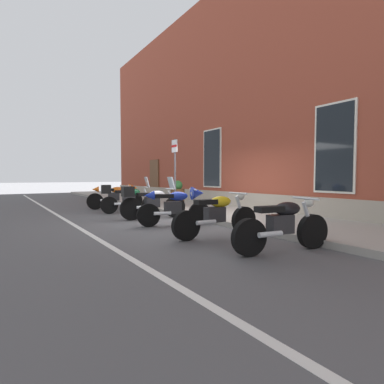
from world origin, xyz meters
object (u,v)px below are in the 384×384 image
Objects in this scene: parking_sign at (175,164)px; barrel_planter at (178,195)px; motorcycle_blue_sport at (177,204)px; motorcycle_green_touring at (127,198)px; motorcycle_orange_sport at (117,195)px; motorcycle_black_naked at (283,225)px; motorcycle_silver_touring at (150,201)px; motorcycle_yellow_naked at (218,215)px.

barrel_planter is at bearing 145.01° from parking_sign.
motorcycle_green_touring is at bearing -178.22° from motorcycle_blue_sport.
parking_sign is (-2.46, 1.36, 1.19)m from motorcycle_blue_sport.
motorcycle_black_naked is at bearing -0.26° from motorcycle_orange_sport.
motorcycle_silver_touring is 1.50m from motorcycle_blue_sport.
motorcycle_black_naked is (8.38, -0.04, -0.09)m from motorcycle_orange_sport.
motorcycle_silver_touring is 0.98× the size of motorcycle_yellow_naked.
parking_sign is (0.91, 1.47, 1.21)m from motorcycle_green_touring.
motorcycle_green_touring is 2.02× the size of barrel_planter.
motorcycle_green_touring is 0.82× the size of parking_sign.
barrel_planter is (-0.11, 2.18, 0.04)m from motorcycle_green_touring.
motorcycle_blue_sport is (4.92, -0.09, 0.01)m from motorcycle_orange_sport.
motorcycle_blue_sport is (1.50, 0.07, 0.02)m from motorcycle_silver_touring.
motorcycle_green_touring is 6.84m from motorcycle_black_naked.
motorcycle_silver_touring is (3.42, -0.16, -0.01)m from motorcycle_orange_sport.
parking_sign reaches higher than motorcycle_black_naked.
motorcycle_silver_touring is at bearing -47.27° from barrel_planter.
barrel_planter is (-1.02, 0.71, -1.17)m from parking_sign.
motorcycle_orange_sport reaches higher than motorcycle_yellow_naked.
motorcycle_silver_touring is 4.97m from motorcycle_black_naked.
motorcycle_blue_sport is at bearing 2.74° from motorcycle_silver_touring.
motorcycle_yellow_naked is 0.85× the size of parking_sign.
barrel_planter is (-6.95, 2.02, 0.11)m from motorcycle_black_naked.
motorcycle_green_touring is at bearing -121.94° from parking_sign.
motorcycle_yellow_naked is (1.80, -0.06, -0.09)m from motorcycle_blue_sport.
parking_sign is at bearing 27.35° from motorcycle_orange_sport.
motorcycle_orange_sport is at bearing 178.96° from motorcycle_blue_sport.
motorcycle_blue_sport is 4.05m from barrel_planter.
motorcycle_blue_sport is 1.92× the size of barrel_planter.
parking_sign is 2.47× the size of barrel_planter.
motorcycle_green_touring is 5.17m from motorcycle_yellow_naked.
motorcycle_green_touring is at bearing -87.17° from barrel_planter.
parking_sign is (-0.96, 1.43, 1.21)m from motorcycle_silver_touring.
motorcycle_blue_sport is at bearing -28.93° from parking_sign.
motorcycle_silver_touring is 3.30m from motorcycle_yellow_naked.
barrel_planter is at bearing 132.73° from motorcycle_silver_touring.
motorcycle_blue_sport is 0.99× the size of motorcycle_black_naked.
parking_sign is (2.46, 1.27, 1.20)m from motorcycle_orange_sport.
motorcycle_black_naked is at bearing 3.92° from motorcycle_yellow_naked.
motorcycle_yellow_naked is (6.71, -0.15, -0.08)m from motorcycle_orange_sport.
motorcycle_silver_touring is at bearing -179.85° from motorcycle_yellow_naked.
motorcycle_orange_sport is 1.10× the size of motorcycle_blue_sport.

